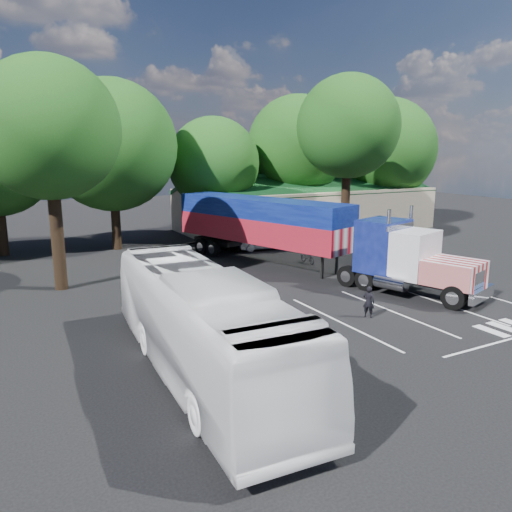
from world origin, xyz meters
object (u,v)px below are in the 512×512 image
woman (369,302)px  silver_sedan (262,241)px  semi_truck (293,229)px  bicycle (308,257)px  tour_bus (203,324)px

woman → silver_sedan: bearing=-44.5°
semi_truck → silver_sedan: 6.98m
bicycle → tour_bus: 18.40m
woman → tour_bus: (-9.19, -2.00, 1.11)m
semi_truck → tour_bus: semi_truck is taller
bicycle → tour_bus: tour_bus is taller
semi_truck → tour_bus: 16.44m
semi_truck → tour_bus: size_ratio=1.65×
tour_bus → silver_sedan: (12.59, 18.50, -1.17)m
woman → silver_sedan: size_ratio=0.36×
woman → silver_sedan: (3.40, 16.50, -0.07)m
woman → bicycle: (3.90, 10.85, -0.34)m
bicycle → silver_sedan: (-0.50, 5.65, 0.27)m
woman → silver_sedan: 16.85m
woman → tour_bus: size_ratio=0.11×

